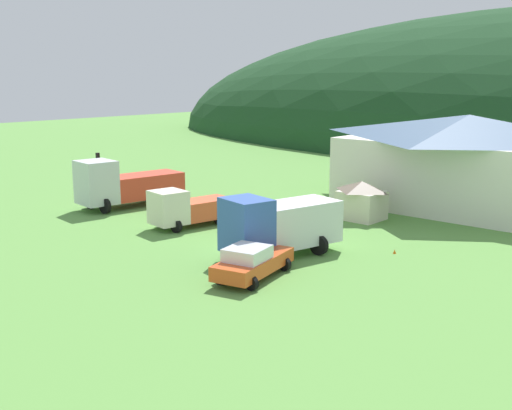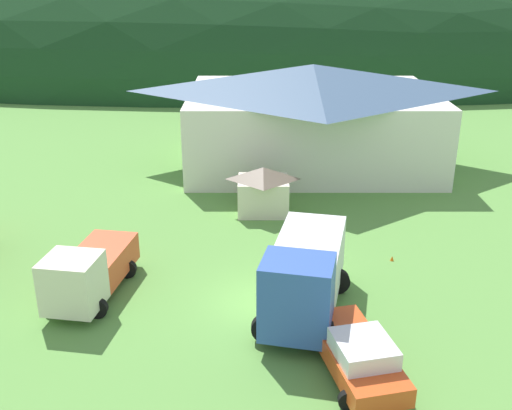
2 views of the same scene
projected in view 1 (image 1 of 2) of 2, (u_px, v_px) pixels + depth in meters
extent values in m
plane|color=#5B9342|center=(264.00, 247.00, 36.11)|extent=(200.00, 200.00, 0.00)
cube|color=white|center=(466.00, 173.00, 46.85)|extent=(16.22, 11.66, 5.01)
pyramid|color=#3D5675|center=(469.00, 127.00, 46.17)|extent=(17.52, 12.60, 1.75)
cube|color=beige|center=(361.00, 205.00, 42.90)|extent=(2.76, 2.42, 1.94)
pyramid|color=#6B5B4C|center=(362.00, 186.00, 42.64)|extent=(2.98, 2.61, 0.68)
cube|color=silver|center=(96.00, 182.00, 45.26)|extent=(2.86, 2.68, 3.09)
cube|color=black|center=(94.00, 173.00, 45.05)|extent=(1.62, 2.05, 0.99)
cube|color=red|center=(145.00, 185.00, 47.92)|extent=(3.28, 5.84, 1.74)
cylinder|color=black|center=(105.00, 206.00, 44.73)|extent=(1.10, 0.30, 1.10)
cylinder|color=black|center=(90.00, 201.00, 46.41)|extent=(1.10, 0.30, 1.10)
cylinder|color=black|center=(163.00, 197.00, 47.78)|extent=(1.10, 0.30, 1.10)
cylinder|color=black|center=(147.00, 193.00, 49.46)|extent=(1.10, 0.30, 1.10)
cube|color=beige|center=(168.00, 207.00, 39.89)|extent=(2.35, 2.27, 2.11)
cube|color=black|center=(167.00, 200.00, 39.73)|extent=(1.35, 1.73, 0.67)
cube|color=#DB512D|center=(205.00, 208.00, 41.67)|extent=(2.60, 3.81, 1.23)
cylinder|color=black|center=(176.00, 226.00, 39.43)|extent=(0.80, 0.30, 0.80)
cylinder|color=black|center=(162.00, 221.00, 40.77)|extent=(0.80, 0.30, 0.80)
cylinder|color=black|center=(219.00, 219.00, 41.45)|extent=(0.80, 0.30, 0.80)
cylinder|color=black|center=(204.00, 214.00, 42.79)|extent=(0.80, 0.30, 0.80)
cube|color=#3356AD|center=(247.00, 226.00, 32.80)|extent=(2.86, 2.49, 2.86)
cube|color=black|center=(245.00, 214.00, 32.61)|extent=(1.65, 1.85, 0.92)
cube|color=silver|center=(296.00, 223.00, 34.77)|extent=(3.43, 5.09, 2.29)
cylinder|color=black|center=(259.00, 257.00, 32.22)|extent=(1.10, 0.30, 1.10)
cylinder|color=black|center=(235.00, 248.00, 33.95)|extent=(1.10, 0.30, 1.10)
cylinder|color=black|center=(319.00, 245.00, 34.54)|extent=(1.10, 0.30, 1.10)
cylinder|color=black|center=(293.00, 237.00, 36.27)|extent=(1.10, 0.30, 1.10)
cube|color=#DB4F1F|center=(253.00, 264.00, 30.68)|extent=(2.99, 5.27, 0.70)
cube|color=silver|center=(247.00, 253.00, 30.04)|extent=(2.18, 2.33, 0.62)
cylinder|color=black|center=(252.00, 283.00, 28.90)|extent=(0.68, 0.24, 0.68)
cylinder|color=black|center=(220.00, 277.00, 29.71)|extent=(0.68, 0.24, 0.68)
cylinder|color=black|center=(285.00, 264.00, 31.80)|extent=(0.68, 0.24, 0.68)
cylinder|color=black|center=(255.00, 259.00, 32.60)|extent=(0.68, 0.24, 0.68)
cylinder|color=#4C4C51|center=(99.00, 182.00, 47.85)|extent=(0.12, 0.12, 3.34)
cube|color=black|center=(98.00, 156.00, 47.45)|extent=(0.20, 0.24, 0.55)
sphere|color=green|center=(99.00, 156.00, 47.55)|extent=(0.14, 0.14, 0.14)
cone|color=orange|center=(394.00, 254.00, 34.88)|extent=(0.36, 0.36, 0.46)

